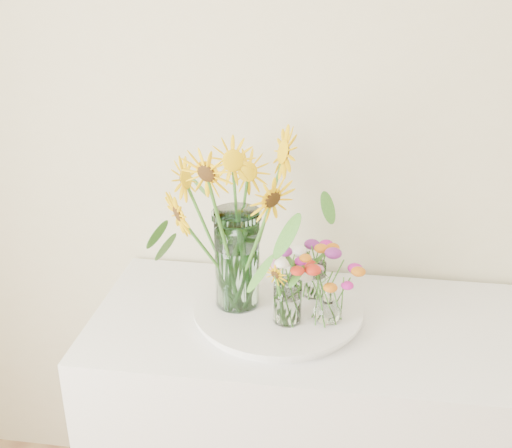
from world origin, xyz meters
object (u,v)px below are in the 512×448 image
(small_vase_b, at_px, (328,304))
(tray, at_px, (278,311))
(small_vase_a, at_px, (288,301))
(small_vase_c, at_px, (315,280))
(counter, at_px, (330,446))
(mason_jar, at_px, (237,259))

(small_vase_b, bearing_deg, tray, 159.41)
(small_vase_a, relative_size, small_vase_c, 1.20)
(counter, xyz_separation_m, tray, (-0.17, 0.02, 0.46))
(mason_jar, xyz_separation_m, small_vase_c, (0.22, 0.08, -0.09))
(mason_jar, height_order, small_vase_c, mason_jar)
(small_vase_a, bearing_deg, mason_jar, 154.18)
(small_vase_a, bearing_deg, counter, 20.87)
(counter, height_order, tray, tray)
(counter, xyz_separation_m, mason_jar, (-0.29, 0.02, 0.62))
(small_vase_a, distance_m, small_vase_b, 0.11)
(small_vase_a, bearing_deg, small_vase_c, 66.79)
(small_vase_b, distance_m, small_vase_c, 0.14)
(tray, distance_m, small_vase_c, 0.14)
(tray, bearing_deg, small_vase_a, -64.87)
(mason_jar, distance_m, small_vase_c, 0.25)
(counter, distance_m, tray, 0.49)
(counter, distance_m, small_vase_c, 0.54)
(tray, relative_size, small_vase_a, 3.49)
(counter, bearing_deg, small_vase_a, -159.13)
(counter, relative_size, small_vase_c, 12.75)
(counter, distance_m, mason_jar, 0.69)
(small_vase_a, bearing_deg, tray, 115.13)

